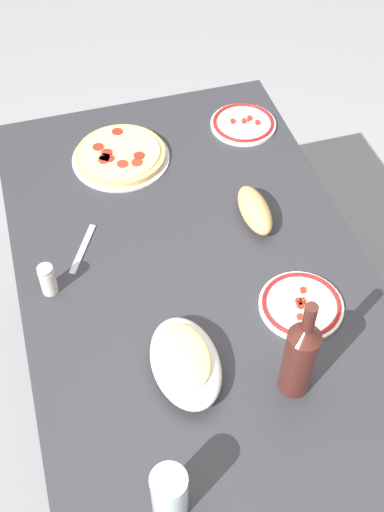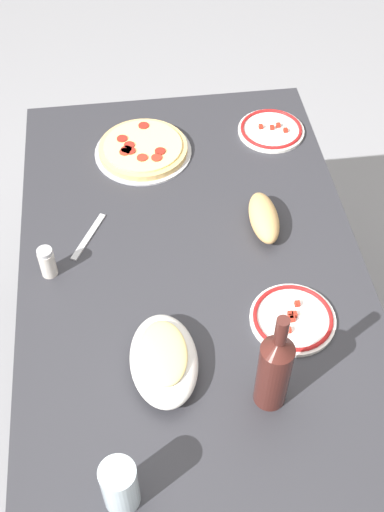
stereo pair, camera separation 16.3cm
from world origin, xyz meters
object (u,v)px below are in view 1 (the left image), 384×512
(baked_pasta_dish, at_px, (185,361))
(spice_shaker, at_px, (48,280))
(pepperoni_pizza, at_px, (121,155))
(water_glass, at_px, (170,493))
(dining_table, at_px, (192,292))
(side_plate_near, at_px, (243,123))
(bread_loaf, at_px, (255,210))
(wine_bottle, at_px, (300,356))
(side_plate_far, at_px, (301,305))

(baked_pasta_dish, relative_size, spice_shaker, 2.76)
(pepperoni_pizza, distance_m, water_glass, 1.02)
(dining_table, xyz_separation_m, pepperoni_pizza, (-0.44, -0.09, 0.13))
(baked_pasta_dish, xyz_separation_m, water_glass, (0.28, -0.11, 0.02))
(pepperoni_pizza, height_order, side_plate_near, pepperoni_pizza)
(bread_loaf, bearing_deg, dining_table, -63.14)
(wine_bottle, xyz_separation_m, bread_loaf, (-0.50, 0.09, -0.08))
(dining_table, height_order, baked_pasta_dish, baked_pasta_dish)
(wine_bottle, relative_size, side_plate_near, 1.45)
(dining_table, xyz_separation_m, baked_pasta_dish, (0.29, -0.10, 0.16))
(baked_pasta_dish, xyz_separation_m, side_plate_near, (-0.78, 0.41, -0.03))
(side_plate_far, height_order, spice_shaker, spice_shaker)
(water_glass, relative_size, side_plate_far, 0.65)
(pepperoni_pizza, distance_m, side_plate_far, 0.71)
(pepperoni_pizza, bearing_deg, side_plate_near, 96.60)
(wine_bottle, height_order, spice_shaker, wine_bottle)
(side_plate_far, distance_m, spice_shaker, 0.61)
(baked_pasta_dish, height_order, side_plate_far, baked_pasta_dish)
(baked_pasta_dish, xyz_separation_m, wine_bottle, (0.10, 0.22, 0.08))
(bread_loaf, xyz_separation_m, spice_shaker, (0.09, -0.56, 0.01))
(pepperoni_pizza, bearing_deg, wine_bottle, 13.93)
(pepperoni_pizza, xyz_separation_m, spice_shaker, (0.42, -0.27, 0.03))
(dining_table, relative_size, bread_loaf, 7.85)
(baked_pasta_dish, bearing_deg, wine_bottle, 65.43)
(pepperoni_pizza, relative_size, spice_shaker, 3.28)
(wine_bottle, xyz_separation_m, water_glass, (0.18, -0.33, -0.05))
(side_plate_far, bearing_deg, baked_pasta_dish, -74.02)
(baked_pasta_dish, xyz_separation_m, bread_loaf, (-0.40, 0.30, -0.01))
(spice_shaker, bearing_deg, pepperoni_pizza, 147.67)
(spice_shaker, bearing_deg, baked_pasta_dish, 39.78)
(water_glass, bearing_deg, dining_table, 159.78)
(baked_pasta_dish, bearing_deg, side_plate_far, 105.98)
(baked_pasta_dish, height_order, water_glass, water_glass)
(wine_bottle, distance_m, side_plate_far, 0.24)
(pepperoni_pizza, xyz_separation_m, side_plate_near, (-0.05, 0.39, -0.01))
(side_plate_near, xyz_separation_m, bread_loaf, (0.38, -0.10, 0.02))
(wine_bottle, relative_size, bread_loaf, 1.65)
(water_glass, distance_m, side_plate_far, 0.56)
(pepperoni_pizza, xyz_separation_m, wine_bottle, (0.83, 0.21, 0.10))
(side_plate_far, height_order, bread_loaf, bread_loaf)
(dining_table, relative_size, wine_bottle, 4.77)
(bread_loaf, bearing_deg, water_glass, -31.55)
(wine_bottle, distance_m, side_plate_near, 0.90)
(pepperoni_pizza, xyz_separation_m, water_glass, (1.01, -0.12, 0.05))
(spice_shaker, bearing_deg, side_plate_near, 125.31)
(baked_pasta_dish, xyz_separation_m, side_plate_far, (-0.09, 0.31, -0.03))
(water_glass, bearing_deg, baked_pasta_dish, 158.45)
(water_glass, relative_size, spice_shaker, 1.51)
(baked_pasta_dish, bearing_deg, side_plate_near, 152.42)
(dining_table, relative_size, water_glass, 10.57)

